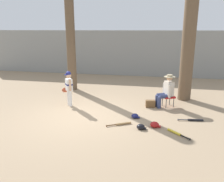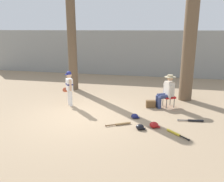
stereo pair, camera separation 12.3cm
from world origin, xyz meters
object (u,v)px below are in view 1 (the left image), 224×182
at_px(tree_near_player, 71,45).
at_px(batting_helmet_red, 155,125).
at_px(bat_black_composite, 194,120).
at_px(folding_stool, 168,97).
at_px(batting_helmet_black, 141,127).
at_px(handbag_beside_stool, 150,104).
at_px(tree_behind_spectator, 189,32).
at_px(young_ballplayer, 69,86).
at_px(bat_wood_tan, 122,124).
at_px(batting_helmet_navy, 135,116).
at_px(seated_spectator, 166,90).
at_px(bat_yellow_trainer, 176,133).

relative_size(tree_near_player, batting_helmet_red, 15.23).
relative_size(tree_near_player, bat_black_composite, 5.92).
height_order(folding_stool, batting_helmet_black, folding_stool).
distance_m(handbag_beside_stool, batting_helmet_red, 1.79).
height_order(tree_behind_spectator, young_ballplayer, tree_behind_spectator).
height_order(bat_wood_tan, batting_helmet_navy, batting_helmet_navy).
distance_m(seated_spectator, batting_helmet_navy, 1.76).
distance_m(folding_stool, bat_wood_tan, 2.48).
bearing_deg(bat_black_composite, folding_stool, 120.57).
relative_size(young_ballplayer, batting_helmet_black, 4.66).
xyz_separation_m(bat_wood_tan, batting_helmet_navy, (0.34, 0.62, 0.03)).
bearing_deg(bat_wood_tan, batting_helmet_navy, 61.57).
distance_m(folding_stool, batting_helmet_black, 2.37).
relative_size(tree_near_player, handbag_beside_stool, 13.71).
xyz_separation_m(young_ballplayer, seated_spectator, (3.53, 0.57, -0.10)).
distance_m(tree_near_player, seated_spectator, 4.82).
distance_m(tree_behind_spectator, seated_spectator, 2.42).
xyz_separation_m(handbag_beside_stool, bat_black_composite, (1.38, -1.06, -0.10)).
bearing_deg(bat_black_composite, batting_helmet_red, -148.99).
distance_m(bat_black_composite, batting_helmet_black, 1.83).
bearing_deg(batting_helmet_black, batting_helmet_navy, 107.19).
bearing_deg(tree_behind_spectator, batting_helmet_black, -114.58).
distance_m(seated_spectator, bat_yellow_trainer, 2.38).
distance_m(bat_wood_tan, batting_helmet_red, 0.98).
relative_size(young_ballplayer, handbag_beside_stool, 3.84).
bearing_deg(batting_helmet_red, young_ballplayer, 156.70).
xyz_separation_m(folding_stool, batting_helmet_black, (-0.82, -2.20, -0.29)).
relative_size(bat_wood_tan, bat_black_composite, 0.91).
height_order(bat_wood_tan, batting_helmet_red, batting_helmet_red).
distance_m(tree_near_player, bat_black_composite, 6.24).
relative_size(tree_behind_spectator, batting_helmet_navy, 22.11).
xyz_separation_m(tree_near_player, bat_wood_tan, (2.94, -3.68, -2.04)).
bearing_deg(seated_spectator, folding_stool, 25.86).
distance_m(young_ballplayer, handbag_beside_stool, 3.08).
distance_m(young_ballplayer, bat_black_composite, 4.48).
bearing_deg(bat_yellow_trainer, batting_helmet_black, 172.65).
bearing_deg(batting_helmet_navy, batting_helmet_red, -42.98).
xyz_separation_m(tree_near_player, folding_stool, (4.35, -1.67, -1.71)).
bearing_deg(batting_helmet_red, bat_yellow_trainer, -30.47).
height_order(folding_stool, bat_yellow_trainer, folding_stool).
height_order(young_ballplayer, bat_black_composite, young_ballplayer).
bearing_deg(young_ballplayer, tree_near_player, 107.78).
distance_m(tree_behind_spectator, bat_yellow_trainer, 4.31).
distance_m(bat_yellow_trainer, bat_black_composite, 1.22).
height_order(handbag_beside_stool, bat_yellow_trainer, handbag_beside_stool).
relative_size(tree_near_player, bat_yellow_trainer, 7.98).
bearing_deg(bat_wood_tan, young_ballplayer, 147.70).
relative_size(bat_yellow_trainer, batting_helmet_black, 2.09).
bearing_deg(handbag_beside_stool, tree_near_player, 153.17).
bearing_deg(folding_stool, bat_yellow_trainer, -86.28).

